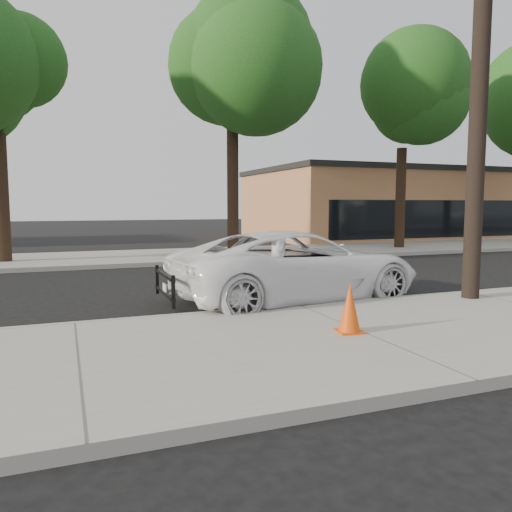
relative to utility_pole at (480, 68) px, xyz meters
name	(u,v)px	position (x,y,z in m)	size (l,w,h in m)	color
ground	(258,294)	(-3.60, 2.70, -4.70)	(120.00, 120.00, 0.00)	black
near_sidewalk	(363,337)	(-3.60, -1.60, -4.62)	(90.00, 4.40, 0.15)	gray
far_sidewalk	(178,256)	(-3.60, 11.20, -4.62)	(90.00, 5.00, 0.15)	gray
curb_near	(298,309)	(-3.60, 0.60, -4.62)	(90.00, 0.12, 0.16)	#9E9B93
building_main	(400,206)	(12.40, 18.70, -2.70)	(18.00, 10.00, 4.00)	#AE6A48
utility_pole	(480,68)	(0.00, 0.00, 0.00)	(1.40, 0.34, 9.00)	black
tree_b	(2,78)	(-9.41, 10.76, 1.45)	(4.34, 4.20, 8.45)	black
tree_c	(239,74)	(-1.38, 10.34, 2.21)	(4.96, 4.80, 9.55)	black
tree_d	(409,106)	(6.60, 10.65, 1.67)	(4.50, 4.35, 8.75)	black
police_cruiser	(298,266)	(-3.11, 1.67, -3.95)	(2.49, 5.39, 1.50)	white
traffic_cone	(350,309)	(-3.79, -1.52, -4.19)	(0.42, 0.42, 0.73)	#DD490B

